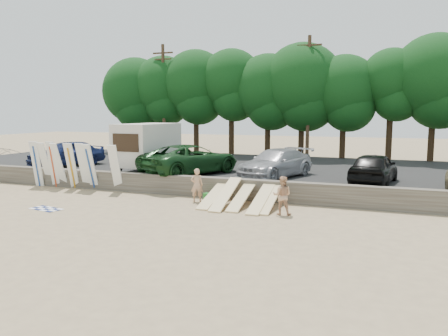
{
  "coord_description": "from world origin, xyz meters",
  "views": [
    {
      "loc": [
        7.62,
        -16.58,
        4.16
      ],
      "look_at": [
        0.26,
        3.0,
        1.49
      ],
      "focal_mm": 35.0,
      "sensor_mm": 36.0,
      "label": 1
    }
  ],
  "objects_px": {
    "car_2": "(276,163)",
    "box_trailer": "(148,144)",
    "car_1": "(190,159)",
    "beachgoer_b": "(282,196)",
    "car_3": "(374,168)",
    "car_0": "(67,153)",
    "beachgoer_a": "(197,185)",
    "cooler": "(208,196)"
  },
  "relations": [
    {
      "from": "car_3",
      "to": "cooler",
      "type": "xyz_separation_m",
      "value": [
        -7.38,
        -3.22,
        -1.31
      ]
    },
    {
      "from": "cooler",
      "to": "beachgoer_a",
      "type": "bearing_deg",
      "value": -101.11
    },
    {
      "from": "car_2",
      "to": "cooler",
      "type": "distance_m",
      "value": 4.61
    },
    {
      "from": "box_trailer",
      "to": "car_2",
      "type": "height_order",
      "value": "box_trailer"
    },
    {
      "from": "car_1",
      "to": "car_3",
      "type": "distance_m",
      "value": 9.81
    },
    {
      "from": "car_2",
      "to": "beachgoer_b",
      "type": "relative_size",
      "value": 3.24
    },
    {
      "from": "beachgoer_a",
      "to": "cooler",
      "type": "height_order",
      "value": "beachgoer_a"
    },
    {
      "from": "box_trailer",
      "to": "car_1",
      "type": "xyz_separation_m",
      "value": [
        2.94,
        -0.35,
        -0.73
      ]
    },
    {
      "from": "beachgoer_b",
      "to": "car_2",
      "type": "bearing_deg",
      "value": -80.83
    },
    {
      "from": "beachgoer_b",
      "to": "cooler",
      "type": "height_order",
      "value": "beachgoer_b"
    },
    {
      "from": "car_3",
      "to": "box_trailer",
      "type": "bearing_deg",
      "value": 6.6
    },
    {
      "from": "car_2",
      "to": "box_trailer",
      "type": "bearing_deg",
      "value": -158.73
    },
    {
      "from": "cooler",
      "to": "box_trailer",
      "type": "bearing_deg",
      "value": 159.7
    },
    {
      "from": "car_1",
      "to": "car_2",
      "type": "xyz_separation_m",
      "value": [
        4.8,
        0.51,
        -0.09
      ]
    },
    {
      "from": "beachgoer_b",
      "to": "cooler",
      "type": "relative_size",
      "value": 4.2
    },
    {
      "from": "car_0",
      "to": "cooler",
      "type": "distance_m",
      "value": 12.14
    },
    {
      "from": "car_2",
      "to": "beachgoer_b",
      "type": "bearing_deg",
      "value": -53.2
    },
    {
      "from": "cooler",
      "to": "car_0",
      "type": "bearing_deg",
      "value": 175.34
    },
    {
      "from": "beachgoer_b",
      "to": "car_1",
      "type": "bearing_deg",
      "value": -45.38
    },
    {
      "from": "car_1",
      "to": "cooler",
      "type": "distance_m",
      "value": 4.26
    },
    {
      "from": "car_0",
      "to": "beachgoer_a",
      "type": "xyz_separation_m",
      "value": [
        11.18,
        -4.37,
        -0.74
      ]
    },
    {
      "from": "car_0",
      "to": "car_3",
      "type": "relative_size",
      "value": 1.09
    },
    {
      "from": "beachgoer_b",
      "to": "cooler",
      "type": "bearing_deg",
      "value": -31.55
    },
    {
      "from": "car_1",
      "to": "cooler",
      "type": "bearing_deg",
      "value": 149.99
    },
    {
      "from": "box_trailer",
      "to": "beachgoer_b",
      "type": "bearing_deg",
      "value": -28.07
    },
    {
      "from": "beachgoer_a",
      "to": "box_trailer",
      "type": "bearing_deg",
      "value": -59.76
    },
    {
      "from": "car_1",
      "to": "car_0",
      "type": "bearing_deg",
      "value": 19.78
    },
    {
      "from": "box_trailer",
      "to": "car_0",
      "type": "height_order",
      "value": "box_trailer"
    },
    {
      "from": "box_trailer",
      "to": "car_1",
      "type": "bearing_deg",
      "value": -5.13
    },
    {
      "from": "car_1",
      "to": "box_trailer",
      "type": "bearing_deg",
      "value": 16.18
    },
    {
      "from": "car_1",
      "to": "car_3",
      "type": "bearing_deg",
      "value": -157.02
    },
    {
      "from": "car_2",
      "to": "car_3",
      "type": "bearing_deg",
      "value": 14.3
    },
    {
      "from": "box_trailer",
      "to": "beachgoer_b",
      "type": "distance_m",
      "value": 10.92
    },
    {
      "from": "car_0",
      "to": "cooler",
      "type": "relative_size",
      "value": 12.87
    },
    {
      "from": "car_0",
      "to": "car_2",
      "type": "relative_size",
      "value": 0.95
    },
    {
      "from": "car_2",
      "to": "beachgoer_b",
      "type": "xyz_separation_m",
      "value": [
        1.66,
        -5.53,
        -0.65
      ]
    },
    {
      "from": "car_1",
      "to": "beachgoer_a",
      "type": "relative_size",
      "value": 3.82
    },
    {
      "from": "box_trailer",
      "to": "car_0",
      "type": "relative_size",
      "value": 0.92
    },
    {
      "from": "car_1",
      "to": "car_2",
      "type": "height_order",
      "value": "car_1"
    },
    {
      "from": "car_3",
      "to": "beachgoer_a",
      "type": "xyz_separation_m",
      "value": [
        -7.68,
        -3.86,
        -0.68
      ]
    },
    {
      "from": "car_2",
      "to": "car_1",
      "type": "bearing_deg",
      "value": -153.85
    },
    {
      "from": "car_3",
      "to": "car_0",
      "type": "bearing_deg",
      "value": 6.64
    }
  ]
}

